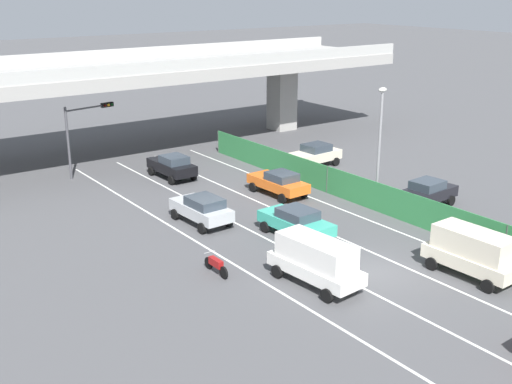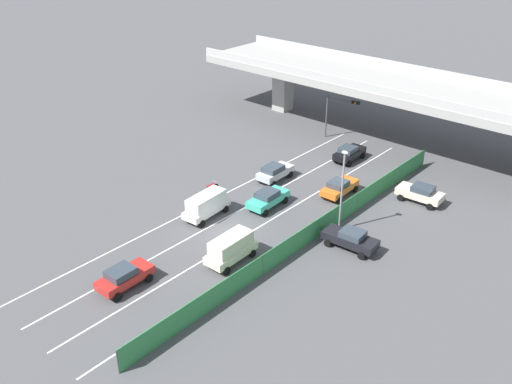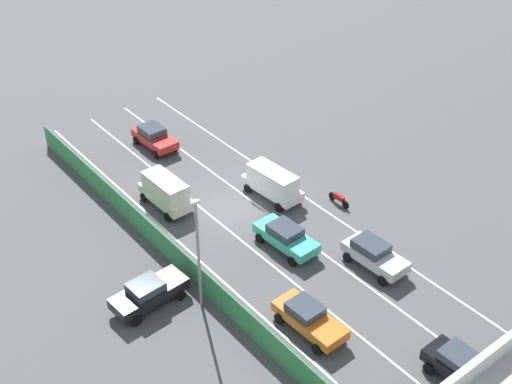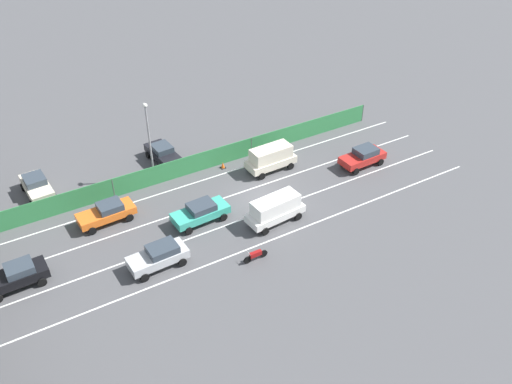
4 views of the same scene
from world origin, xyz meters
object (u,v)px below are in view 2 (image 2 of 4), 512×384
(car_sedan_black, at_px, (349,153))
(car_taxi_orange, at_px, (339,187))
(car_sedan_silver, at_px, (275,172))
(car_van_white, at_px, (206,204))
(parked_sedan_dark, at_px, (351,238))
(parked_sedan_cream, at_px, (420,193))
(motorcycle, at_px, (211,188))
(traffic_cone, at_px, (284,250))
(car_van_cream, at_px, (231,248))
(car_sedan_red, at_px, (124,276))
(traffic_light, at_px, (339,109))
(car_taxi_teal, at_px, (268,198))
(street_lamp, at_px, (343,183))

(car_sedan_black, relative_size, car_taxi_orange, 0.95)
(car_sedan_silver, xyz_separation_m, car_taxi_orange, (6.79, 1.55, -0.04))
(car_sedan_black, height_order, car_taxi_orange, car_sedan_black)
(car_van_white, distance_m, parked_sedan_dark, 13.21)
(parked_sedan_cream, bearing_deg, car_taxi_orange, -148.78)
(motorcycle, xyz_separation_m, parked_sedan_dark, (15.65, 0.52, 0.46))
(car_sedan_silver, relative_size, car_taxi_orange, 0.95)
(car_taxi_orange, height_order, parked_sedan_dark, parked_sedan_dark)
(car_sedan_black, height_order, parked_sedan_dark, car_sedan_black)
(motorcycle, xyz_separation_m, traffic_cone, (12.04, -3.68, -0.19))
(car_van_cream, bearing_deg, car_sedan_red, -115.55)
(car_sedan_black, xyz_separation_m, motorcycle, (-6.04, -15.20, -0.47))
(car_van_white, bearing_deg, car_sedan_black, 81.11)
(car_van_cream, xyz_separation_m, traffic_light, (-8.09, 26.78, 2.44))
(car_sedan_red, relative_size, parked_sedan_cream, 0.99)
(car_sedan_red, relative_size, car_van_white, 0.89)
(car_taxi_orange, height_order, traffic_cone, car_taxi_orange)
(car_van_cream, distance_m, car_sedan_black, 22.75)
(parked_sedan_dark, bearing_deg, car_taxi_orange, 129.27)
(car_taxi_teal, height_order, motorcycle, car_taxi_teal)
(car_van_white, bearing_deg, car_sedan_silver, 90.66)
(car_taxi_teal, bearing_deg, car_sedan_black, 90.15)
(car_sedan_red, height_order, traffic_cone, car_sedan_red)
(car_van_white, bearing_deg, car_taxi_orange, 59.42)
(parked_sedan_dark, xyz_separation_m, street_lamp, (-2.33, 1.88, 3.55))
(car_sedan_silver, bearing_deg, street_lamp, -19.94)
(car_sedan_red, height_order, car_van_white, car_van_white)
(car_taxi_teal, bearing_deg, car_sedan_red, -90.25)
(car_taxi_teal, height_order, parked_sedan_dark, parked_sedan_dark)
(car_sedan_silver, height_order, motorcycle, car_sedan_silver)
(car_van_cream, bearing_deg, motorcycle, 142.95)
(parked_sedan_dark, height_order, traffic_cone, parked_sedan_dark)
(car_taxi_orange, bearing_deg, car_sedan_black, 116.48)
(car_sedan_red, height_order, car_taxi_orange, car_sedan_red)
(car_van_cream, height_order, parked_sedan_cream, car_van_cream)
(car_van_cream, bearing_deg, parked_sedan_dark, 52.26)
(car_sedan_red, height_order, motorcycle, car_sedan_red)
(car_sedan_black, bearing_deg, car_sedan_red, -90.06)
(traffic_cone, bearing_deg, car_taxi_orange, 101.26)
(car_sedan_silver, relative_size, motorcycle, 2.19)
(car_sedan_black, xyz_separation_m, parked_sedan_dark, (9.61, -14.68, -0.01))
(car_van_cream, height_order, street_lamp, street_lamp)
(car_taxi_orange, xyz_separation_m, motorcycle, (-9.78, -7.70, -0.43))
(motorcycle, bearing_deg, car_sedan_silver, 64.10)
(car_van_white, height_order, parked_sedan_cream, car_van_white)
(traffic_cone, bearing_deg, traffic_light, 114.36)
(car_taxi_orange, relative_size, parked_sedan_dark, 0.96)
(car_van_white, height_order, car_taxi_orange, car_van_white)
(car_sedan_red, bearing_deg, street_lamp, 67.01)
(parked_sedan_cream, bearing_deg, car_sedan_red, -111.16)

